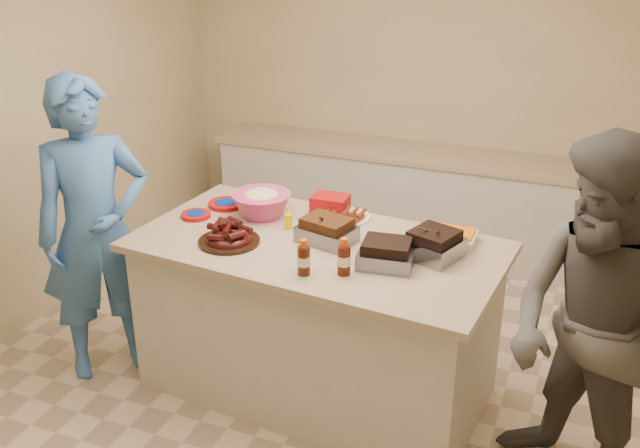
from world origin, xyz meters
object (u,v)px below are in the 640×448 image
at_px(island, 317,386).
at_px(guest_blue, 114,363).
at_px(roasting_pan, 433,257).
at_px(bbq_bottle_a, 304,274).
at_px(mustard_bottle, 289,229).
at_px(plastic_cup, 250,198).
at_px(rib_platter, 229,243).
at_px(coleslaw_bowl, 262,216).
at_px(bbq_bottle_b, 344,274).

bearing_deg(island, guest_blue, -163.44).
xyz_separation_m(roasting_pan, bbq_bottle_a, (-0.58, -0.45, 0.00)).
bearing_deg(roasting_pan, mustard_bottle, -163.97).
distance_m(roasting_pan, plastic_cup, 1.41).
bearing_deg(rib_platter, guest_blue, -174.24).
height_order(bbq_bottle_a, guest_blue, bbq_bottle_a).
relative_size(mustard_bottle, guest_blue, 0.07).
distance_m(coleslaw_bowl, bbq_bottle_b, 0.93).
bearing_deg(mustard_bottle, island, -28.17).
height_order(island, rib_platter, rib_platter).
height_order(island, plastic_cup, plastic_cup).
distance_m(island, mustard_bottle, 1.03).
bearing_deg(plastic_cup, island, -35.85).
distance_m(coleslaw_bowl, bbq_bottle_a, 0.84).
height_order(rib_platter, bbq_bottle_b, bbq_bottle_b).
xyz_separation_m(rib_platter, bbq_bottle_a, (0.55, -0.20, 0.00)).
height_order(roasting_pan, bbq_bottle_b, bbq_bottle_b).
xyz_separation_m(roasting_pan, plastic_cup, (-1.35, 0.42, 0.00)).
height_order(island, bbq_bottle_b, bbq_bottle_b).
bearing_deg(guest_blue, island, -36.81).
relative_size(roasting_pan, bbq_bottle_a, 1.35).
xyz_separation_m(island, guest_blue, (-1.35, -0.27, 0.00)).
distance_m(rib_platter, guest_blue, 1.33).
bearing_deg(rib_platter, roasting_pan, 12.66).
bearing_deg(plastic_cup, guest_blue, -131.19).
bearing_deg(mustard_bottle, bbq_bottle_b, -40.00).
distance_m(roasting_pan, bbq_bottle_b, 0.54).
xyz_separation_m(roasting_pan, guest_blue, (-2.01, -0.34, -1.00)).
bearing_deg(mustard_bottle, plastic_cup, 140.66).
relative_size(island, plastic_cup, 23.10).
height_order(island, guest_blue, island).
distance_m(plastic_cup, guest_blue, 1.42).
bearing_deg(guest_blue, rib_platter, -42.37).
distance_m(island, coleslaw_bowl, 1.13).
bearing_deg(coleslaw_bowl, roasting_pan, -8.64).
bearing_deg(coleslaw_bowl, rib_platter, -90.06).
xyz_separation_m(island, plastic_cup, (-0.68, 0.49, 1.00)).
distance_m(rib_platter, bbq_bottle_a, 0.59).
xyz_separation_m(roasting_pan, coleslaw_bowl, (-1.13, 0.17, 0.00)).
xyz_separation_m(rib_platter, coleslaw_bowl, (0.00, 0.43, 0.00)).
bearing_deg(roasting_pan, guest_blue, -151.00).
bearing_deg(rib_platter, bbq_bottle_b, -9.18).
bearing_deg(bbq_bottle_a, plastic_cup, 131.17).
bearing_deg(bbq_bottle_b, guest_blue, 178.87).
distance_m(island, guest_blue, 1.38).
height_order(rib_platter, bbq_bottle_a, bbq_bottle_a).
height_order(bbq_bottle_b, guest_blue, bbq_bottle_b).
xyz_separation_m(roasting_pan, mustard_bottle, (-0.90, 0.05, 0.00)).
relative_size(island, mustard_bottle, 16.27).
distance_m(mustard_bottle, guest_blue, 1.55).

